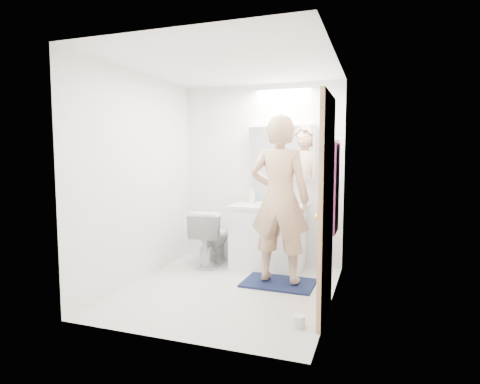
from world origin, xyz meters
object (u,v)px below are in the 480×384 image
at_px(medicine_cabinet, 281,152).
at_px(toothbrush_cup, 287,201).
at_px(person, 279,199).
at_px(soap_bottle_b, 256,197).
at_px(toilet, 211,237).
at_px(soap_bottle_a, 252,195).
at_px(vanity_cabinet, 268,238).
at_px(toilet_paper_roll, 299,321).

bearing_deg(medicine_cabinet, toothbrush_cup, -29.25).
distance_m(medicine_cabinet, toothbrush_cup, 0.65).
relative_size(person, toothbrush_cup, 20.39).
distance_m(medicine_cabinet, soap_bottle_b, 0.69).
height_order(toilet, toothbrush_cup, toothbrush_cup).
distance_m(person, soap_bottle_a, 0.93).
xyz_separation_m(vanity_cabinet, soap_bottle_a, (-0.26, 0.15, 0.54)).
bearing_deg(vanity_cabinet, toilet, -171.29).
bearing_deg(toilet, soap_bottle_a, -156.15).
xyz_separation_m(medicine_cabinet, toothbrush_cup, (0.09, -0.05, -0.64)).
distance_m(medicine_cabinet, toilet_paper_roll, 2.42).
height_order(medicine_cabinet, soap_bottle_a, medicine_cabinet).
bearing_deg(toothbrush_cup, toilet, -163.94).
bearing_deg(soap_bottle_a, toilet, -151.57).
xyz_separation_m(soap_bottle_b, toilet_paper_roll, (0.94, -1.82, -0.85)).
bearing_deg(soap_bottle_b, medicine_cabinet, 5.08).
relative_size(soap_bottle_a, toothbrush_cup, 2.46).
distance_m(soap_bottle_a, soap_bottle_b, 0.06).
distance_m(vanity_cabinet, toilet_paper_roll, 1.82).
xyz_separation_m(person, toilet_paper_roll, (0.43, -1.04, -0.92)).
height_order(person, toilet_paper_roll, person).
bearing_deg(vanity_cabinet, toilet_paper_roll, -66.26).
height_order(toilet, soap_bottle_b, soap_bottle_b).
relative_size(medicine_cabinet, toothbrush_cup, 9.69).
bearing_deg(toothbrush_cup, toilet_paper_roll, -74.01).
height_order(medicine_cabinet, toilet_paper_roll, medicine_cabinet).
distance_m(toothbrush_cup, toilet_paper_roll, 2.04).
distance_m(medicine_cabinet, soap_bottle_a, 0.68).
relative_size(vanity_cabinet, soap_bottle_b, 5.55).
bearing_deg(soap_bottle_b, person, -56.62).
height_order(person, soap_bottle_a, person).
bearing_deg(toothbrush_cup, medicine_cabinet, 150.75).
height_order(toilet, toilet_paper_roll, toilet).
distance_m(vanity_cabinet, medicine_cabinet, 1.14).
relative_size(soap_bottle_a, toilet_paper_roll, 2.03).
height_order(vanity_cabinet, medicine_cabinet, medicine_cabinet).
xyz_separation_m(soap_bottle_b, toothbrush_cup, (0.43, -0.02, -0.04)).
height_order(medicine_cabinet, soap_bottle_b, medicine_cabinet).
xyz_separation_m(vanity_cabinet, toilet_paper_roll, (0.72, -1.64, -0.34)).
relative_size(soap_bottle_a, soap_bottle_b, 1.38).
xyz_separation_m(toilet, soap_bottle_a, (0.49, 0.27, 0.56)).
distance_m(toilet, person, 1.30).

